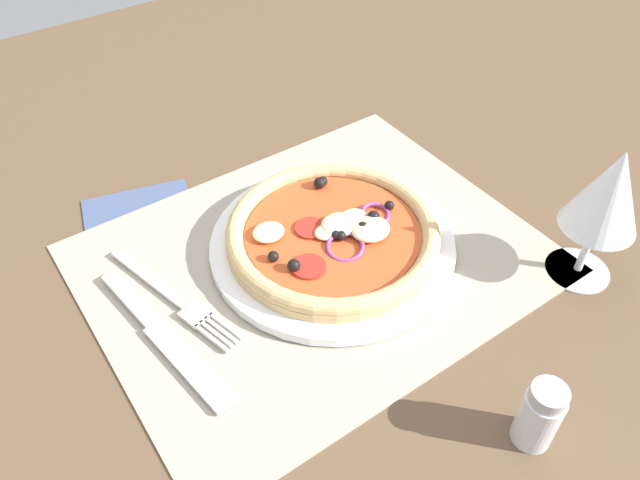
{
  "coord_description": "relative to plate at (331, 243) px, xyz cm",
  "views": [
    {
      "loc": [
        25.2,
        36.91,
        46.05
      ],
      "look_at": [
        -0.67,
        0.0,
        2.44
      ],
      "focal_mm": 34.62,
      "sensor_mm": 36.0,
      "label": 1
    }
  ],
  "objects": [
    {
      "name": "ground_plane",
      "position": [
        2.25,
        0.21,
        -2.12
      ],
      "size": [
        190.0,
        140.0,
        2.4
      ],
      "primitive_type": "cube",
      "color": "brown"
    },
    {
      "name": "placemat",
      "position": [
        2.25,
        0.21,
        -0.72
      ],
      "size": [
        44.57,
        35.49,
        0.4
      ],
      "primitive_type": "cube",
      "color": "#A39984",
      "rests_on": "ground_plane"
    },
    {
      "name": "plate",
      "position": [
        0.0,
        0.0,
        0.0
      ],
      "size": [
        25.53,
        25.53,
        1.04
      ],
      "primitive_type": "cylinder",
      "color": "white",
      "rests_on": "placemat"
    },
    {
      "name": "pizza",
      "position": [
        -0.03,
        0.03,
        1.62
      ],
      "size": [
        22.0,
        22.0,
        2.64
      ],
      "color": "tan",
      "rests_on": "plate"
    },
    {
      "name": "fork",
      "position": [
        16.53,
        -2.26,
        -0.3
      ],
      "size": [
        5.88,
        17.82,
        0.44
      ],
      "rotation": [
        0.0,
        0.0,
        1.82
      ],
      "color": "silver",
      "rests_on": "placemat"
    },
    {
      "name": "knife",
      "position": [
        19.52,
        0.93,
        -0.27
      ],
      "size": [
        4.28,
        20.04,
        0.62
      ],
      "rotation": [
        0.0,
        0.0,
        1.7
      ],
      "color": "silver",
      "rests_on": "placemat"
    },
    {
      "name": "wine_glass",
      "position": [
        -18.73,
        16.95,
        9.38
      ],
      "size": [
        7.2,
        7.2,
        14.9
      ],
      "color": "silver",
      "rests_on": "ground_plane"
    },
    {
      "name": "napkin",
      "position": [
        14.6,
        -16.05,
        -0.74
      ],
      "size": [
        14.29,
        13.45,
        0.36
      ],
      "primitive_type": "cube",
      "rotation": [
        0.0,
        0.0,
        -0.26
      ],
      "color": "#425175",
      "rests_on": "ground_plane"
    },
    {
      "name": "pepper_shaker",
      "position": [
        -0.64,
        26.59,
        2.33
      ],
      "size": [
        3.2,
        3.2,
        6.7
      ],
      "color": "silver",
      "rests_on": "ground_plane"
    }
  ]
}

